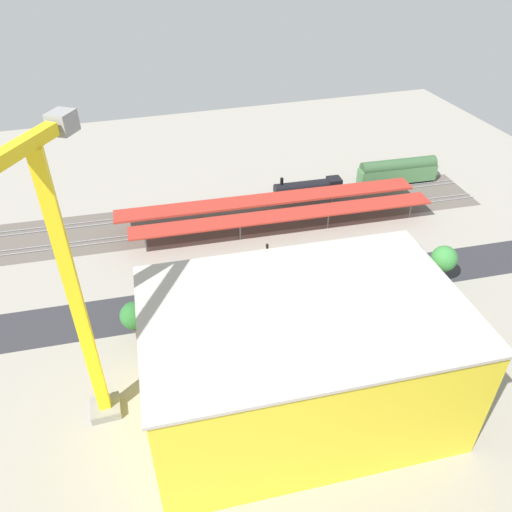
{
  "coord_description": "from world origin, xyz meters",
  "views": [
    {
      "loc": [
        20.34,
        64.54,
        52.96
      ],
      "look_at": [
        1.34,
        0.94,
        5.44
      ],
      "focal_mm": 34.92,
      "sensor_mm": 36.0,
      "label": 1
    }
  ],
  "objects_px": {
    "parked_car_0": "(411,250)",
    "tower_crane": "(61,286)",
    "platform_canopy_near": "(285,215)",
    "passenger_coach": "(398,171)",
    "parked_car_4": "(248,280)",
    "box_truck_0": "(344,287)",
    "street_tree_2": "(444,259)",
    "traffic_light": "(267,255)",
    "box_truck_1": "(251,317)",
    "street_tree_1": "(232,296)",
    "platform_canopy_far": "(269,199)",
    "locomotive": "(311,188)",
    "parked_car_3": "(289,273)",
    "parked_car_2": "(330,265)",
    "street_tree_0": "(134,316)",
    "parked_car_1": "(373,257)",
    "construction_building": "(301,360)",
    "box_truck_2": "(228,319)"
  },
  "relations": [
    {
      "from": "box_truck_0",
      "to": "traffic_light",
      "type": "relative_size",
      "value": 1.55
    },
    {
      "from": "parked_car_2",
      "to": "platform_canopy_far",
      "type": "bearing_deg",
      "value": -75.28
    },
    {
      "from": "passenger_coach",
      "to": "tower_crane",
      "type": "height_order",
      "value": "tower_crane"
    },
    {
      "from": "street_tree_0",
      "to": "street_tree_1",
      "type": "xyz_separation_m",
      "value": [
        -14.47,
        -0.41,
        -0.13
      ]
    },
    {
      "from": "platform_canopy_near",
      "to": "parked_car_3",
      "type": "bearing_deg",
      "value": 74.02
    },
    {
      "from": "parked_car_0",
      "to": "tower_crane",
      "type": "xyz_separation_m",
      "value": [
        56.33,
        21.05,
        20.89
      ]
    },
    {
      "from": "platform_canopy_near",
      "to": "street_tree_2",
      "type": "relative_size",
      "value": 8.52
    },
    {
      "from": "box_truck_0",
      "to": "construction_building",
      "type": "bearing_deg",
      "value": 50.9
    },
    {
      "from": "parked_car_0",
      "to": "parked_car_2",
      "type": "distance_m",
      "value": 16.13
    },
    {
      "from": "platform_canopy_far",
      "to": "box_truck_2",
      "type": "height_order",
      "value": "platform_canopy_far"
    },
    {
      "from": "street_tree_0",
      "to": "street_tree_1",
      "type": "distance_m",
      "value": 14.48
    },
    {
      "from": "parked_car_3",
      "to": "street_tree_1",
      "type": "xyz_separation_m",
      "value": [
        12.02,
        7.39,
        3.84
      ]
    },
    {
      "from": "platform_canopy_near",
      "to": "parked_car_4",
      "type": "distance_m",
      "value": 17.4
    },
    {
      "from": "tower_crane",
      "to": "box_truck_0",
      "type": "xyz_separation_m",
      "value": [
        -39.37,
        -13.73,
        -20.01
      ]
    },
    {
      "from": "parked_car_2",
      "to": "street_tree_0",
      "type": "distance_m",
      "value": 35.35
    },
    {
      "from": "box_truck_2",
      "to": "traffic_light",
      "type": "distance_m",
      "value": 14.4
    },
    {
      "from": "platform_canopy_near",
      "to": "parked_car_4",
      "type": "height_order",
      "value": "platform_canopy_near"
    },
    {
      "from": "tower_crane",
      "to": "traffic_light",
      "type": "relative_size",
      "value": 5.58
    },
    {
      "from": "street_tree_2",
      "to": "parked_car_2",
      "type": "bearing_deg",
      "value": -27.82
    },
    {
      "from": "parked_car_0",
      "to": "parked_car_3",
      "type": "relative_size",
      "value": 1.05
    },
    {
      "from": "parked_car_4",
      "to": "box_truck_0",
      "type": "relative_size",
      "value": 0.44
    },
    {
      "from": "box_truck_1",
      "to": "street_tree_2",
      "type": "xyz_separation_m",
      "value": [
        -33.6,
        -1.22,
        3.02
      ]
    },
    {
      "from": "parked_car_0",
      "to": "box_truck_1",
      "type": "distance_m",
      "value": 34.84
    },
    {
      "from": "parked_car_2",
      "to": "box_truck_2",
      "type": "bearing_deg",
      "value": 24.43
    },
    {
      "from": "tower_crane",
      "to": "parked_car_1",
      "type": "bearing_deg",
      "value": -156.61
    },
    {
      "from": "construction_building",
      "to": "box_truck_2",
      "type": "distance_m",
      "value": 18.04
    },
    {
      "from": "platform_canopy_near",
      "to": "passenger_coach",
      "type": "xyz_separation_m",
      "value": [
        -31.41,
        -12.71,
        -1.07
      ]
    },
    {
      "from": "box_truck_1",
      "to": "street_tree_1",
      "type": "xyz_separation_m",
      "value": [
        2.44,
        -2.18,
        2.9
      ]
    },
    {
      "from": "passenger_coach",
      "to": "construction_building",
      "type": "height_order",
      "value": "construction_building"
    },
    {
      "from": "construction_building",
      "to": "street_tree_1",
      "type": "distance_m",
      "value": 18.65
    },
    {
      "from": "parked_car_0",
      "to": "tower_crane",
      "type": "distance_m",
      "value": 63.66
    },
    {
      "from": "construction_building",
      "to": "street_tree_2",
      "type": "xyz_separation_m",
      "value": [
        -31.98,
        -16.91,
        -3.36
      ]
    },
    {
      "from": "box_truck_2",
      "to": "street_tree_2",
      "type": "bearing_deg",
      "value": -178.71
    },
    {
      "from": "parked_car_1",
      "to": "box_truck_1",
      "type": "distance_m",
      "value": 27.49
    },
    {
      "from": "locomotive",
      "to": "street_tree_0",
      "type": "xyz_separation_m",
      "value": [
        40.83,
        33.73,
        2.89
      ]
    },
    {
      "from": "parked_car_2",
      "to": "parked_car_3",
      "type": "relative_size",
      "value": 1.08
    },
    {
      "from": "tower_crane",
      "to": "box_truck_2",
      "type": "xyz_separation_m",
      "value": [
        -19.37,
        -11.56,
        -19.91
      ]
    },
    {
      "from": "platform_canopy_near",
      "to": "tower_crane",
      "type": "height_order",
      "value": "tower_crane"
    },
    {
      "from": "box_truck_1",
      "to": "parked_car_0",
      "type": "bearing_deg",
      "value": -163.53
    },
    {
      "from": "construction_building",
      "to": "tower_crane",
      "type": "relative_size",
      "value": 0.96
    },
    {
      "from": "parked_car_1",
      "to": "box_truck_1",
      "type": "xyz_separation_m",
      "value": [
        25.65,
        9.84,
        0.99
      ]
    },
    {
      "from": "platform_canopy_far",
      "to": "locomotive",
      "type": "distance_m",
      "value": 13.51
    },
    {
      "from": "platform_canopy_near",
      "to": "box_truck_1",
      "type": "relative_size",
      "value": 7.21
    },
    {
      "from": "platform_canopy_far",
      "to": "parked_car_1",
      "type": "bearing_deg",
      "value": 124.7
    },
    {
      "from": "tower_crane",
      "to": "platform_canopy_near",
      "type": "bearing_deg",
      "value": -136.89
    },
    {
      "from": "parked_car_2",
      "to": "box_truck_1",
      "type": "bearing_deg",
      "value": 29.67
    },
    {
      "from": "parked_car_3",
      "to": "street_tree_1",
      "type": "height_order",
      "value": "street_tree_1"
    },
    {
      "from": "box_truck_1",
      "to": "street_tree_1",
      "type": "relative_size",
      "value": 1.13
    },
    {
      "from": "locomotive",
      "to": "passenger_coach",
      "type": "relative_size",
      "value": 0.89
    },
    {
      "from": "platform_canopy_near",
      "to": "tower_crane",
      "type": "distance_m",
      "value": 52.68
    }
  ]
}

